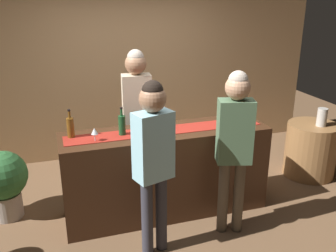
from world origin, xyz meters
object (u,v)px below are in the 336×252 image
Objects in this scene: bartender at (137,106)px; vase_on_side_table at (322,117)px; wine_bottle_amber at (70,127)px; wine_glass_near_customer at (241,111)px; customer_browsing at (153,152)px; round_side_table at (311,150)px; customer_sipping at (235,137)px; wine_bottle_green at (122,125)px; wine_glass_mid_counter at (95,132)px; potted_plant_tall at (3,180)px.

bartender reaches higher than vase_on_side_table.
wine_glass_near_customer is at bearing -0.67° from wine_bottle_amber.
customer_browsing is 2.31× the size of round_side_table.
customer_sipping reaches higher than customer_browsing.
wine_glass_near_customer is 1.30m from vase_on_side_table.
customer_browsing is at bearing 89.81° from bartender.
wine_glass_near_customer is (1.93, -0.02, -0.01)m from wine_bottle_amber.
wine_bottle_green is 0.64m from bartender.
customer_browsing reaches higher than wine_glass_near_customer.
customer_sipping is at bearing 127.92° from bartender.
bartender is at bearing 66.24° from customer_browsing.
wine_glass_mid_counter reaches higher than potted_plant_tall.
customer_browsing reaches higher than vase_on_side_table.
customer_sipping is at bearing -11.11° from customer_browsing.
wine_bottle_green reaches higher than round_side_table.
wine_glass_near_customer is at bearing 2.51° from wine_bottle_green.
wine_glass_near_customer is at bearing 5.34° from wine_glass_mid_counter.
customer_browsing is at bearing -161.20° from vase_on_side_table.
wine_glass_near_customer is 0.08× the size of customer_sipping.
wine_glass_near_customer is 0.60× the size of vase_on_side_table.
potted_plant_tall is at bearing 161.96° from wine_bottle_green.
wine_glass_mid_counter is 0.08× the size of customer_sipping.
round_side_table is (2.49, 0.94, -0.69)m from customer_browsing.
wine_bottle_green is at bearing -9.30° from wine_bottle_amber.
wine_glass_mid_counter is 0.08× the size of bartender.
wine_glass_near_customer is 0.08× the size of customer_browsing.
customer_sipping is at bearing -30.35° from wine_bottle_green.
customer_browsing reaches higher than potted_plant_tall.
wine_glass_mid_counter is at bearing -161.71° from wine_bottle_green.
bartender is 2.28× the size of potted_plant_tall.
wine_glass_near_customer is 1.23m from bartender.
round_side_table is 0.50m from vase_on_side_table.
wine_glass_mid_counter is at bearing -27.70° from potted_plant_tall.
wine_glass_mid_counter is 1.38m from customer_sipping.
bartender is at bearing 30.85° from wine_bottle_amber.
wine_glass_near_customer is 0.77m from customer_sipping.
wine_bottle_green is (0.51, -0.08, 0.00)m from wine_bottle_amber.
wine_bottle_green is 0.41× the size of round_side_table.
wine_bottle_amber is 1.93m from wine_glass_near_customer.
potted_plant_tall is at bearing 176.75° from vase_on_side_table.
customer_browsing reaches higher than wine_glass_mid_counter.
round_side_table is at bearing 43.60° from customer_sipping.
wine_bottle_green reaches higher than vase_on_side_table.
customer_sipping is 0.86m from customer_browsing.
wine_bottle_green is 2.10× the size of wine_glass_near_customer.
customer_browsing is (0.66, -0.76, -0.05)m from wine_bottle_amber.
bartender is at bearing 5.65° from potted_plant_tall.
round_side_table is at bearing 3.53° from customer_browsing.
potted_plant_tall is at bearing 156.42° from wine_bottle_amber.
wine_glass_mid_counter is 3.01m from vase_on_side_table.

